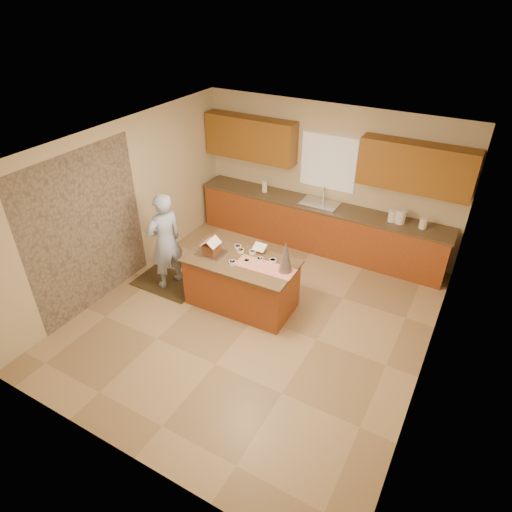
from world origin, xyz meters
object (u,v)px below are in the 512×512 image
Objects in this scene: island_base at (242,284)px; boy at (165,241)px; tinsel_tree at (286,257)px; gingerbread_house at (211,247)px.

boy reaches higher than island_base.
tinsel_tree is at bearing 113.48° from boy.
tinsel_tree is at bearing 5.82° from gingerbread_house.
island_base is at bearing -174.81° from tinsel_tree.
gingerbread_house is at bearing 112.92° from boy.
gingerbread_house is at bearing -174.81° from island_base.
island_base is at bearing 113.60° from boy.
tinsel_tree is 2.11m from boy.
boy is 6.37× the size of gingerbread_house.
island_base is 0.76m from gingerbread_house.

